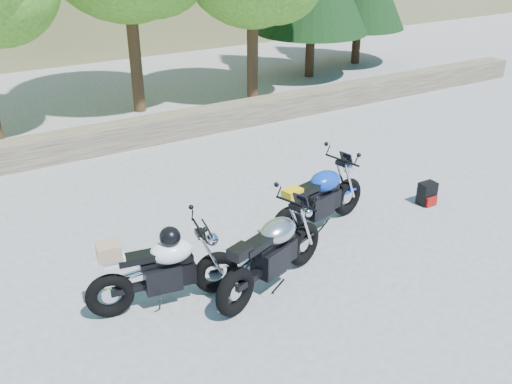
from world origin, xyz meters
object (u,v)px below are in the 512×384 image
blue_bike (320,200)px  backpack (427,194)px  silver_bike (272,253)px  white_bike (163,268)px

blue_bike → backpack: (2.01, -0.24, -0.30)m
blue_bike → backpack: blue_bike is taller
silver_bike → backpack: silver_bike is taller
white_bike → blue_bike: white_bike is taller
white_bike → blue_bike: 2.77m
white_bike → blue_bike: (2.71, 0.56, -0.03)m
silver_bike → blue_bike: (1.39, 0.92, -0.01)m
silver_bike → backpack: 3.48m
white_bike → silver_bike: bearing=-6.1°
silver_bike → white_bike: size_ratio=1.03×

